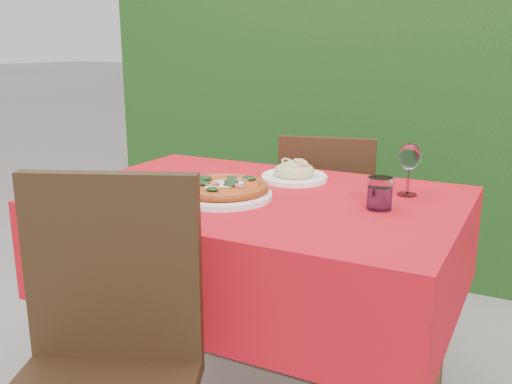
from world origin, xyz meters
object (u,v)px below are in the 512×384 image
at_px(chair_far, 327,219).
at_px(chair_near, 103,354).
at_px(pasta_plate, 294,174).
at_px(water_glass, 380,195).
at_px(fork, 187,184).
at_px(pizza_plate, 222,190).
at_px(wine_glass, 409,159).

bearing_deg(chair_far, chair_near, 74.52).
bearing_deg(chair_near, chair_far, 64.87).
height_order(pasta_plate, water_glass, water_glass).
xyz_separation_m(chair_far, fork, (-0.27, -0.64, 0.26)).
distance_m(pizza_plate, pasta_plate, 0.34).
distance_m(pasta_plate, fork, 0.37).
height_order(water_glass, fork, water_glass).
bearing_deg(water_glass, chair_near, -121.10).
xyz_separation_m(chair_near, wine_glass, (0.46, 0.90, 0.33)).
height_order(chair_near, wine_glass, chair_near).
bearing_deg(fork, pizza_plate, -38.42).
bearing_deg(chair_far, wine_glass, 120.18).
xyz_separation_m(water_glass, fork, (-0.66, -0.01, -0.04)).
xyz_separation_m(pizza_plate, wine_glass, (0.50, 0.30, 0.09)).
relative_size(chair_far, pizza_plate, 2.33).
bearing_deg(pasta_plate, water_glass, -30.90).
relative_size(pasta_plate, wine_glass, 1.39).
xyz_separation_m(pasta_plate, water_glass, (0.36, -0.22, 0.02)).
bearing_deg(wine_glass, water_glass, -100.83).
distance_m(chair_near, wine_glass, 1.06).
bearing_deg(pizza_plate, chair_near, -86.34).
bearing_deg(pasta_plate, pizza_plate, -107.41).
bearing_deg(wine_glass, chair_near, -117.25).
relative_size(chair_far, pasta_plate, 3.69).
height_order(chair_near, pizza_plate, chair_near).
relative_size(pizza_plate, wine_glass, 2.20).
distance_m(wine_glass, fork, 0.73).
distance_m(pizza_plate, fork, 0.22).
height_order(chair_far, pizza_plate, chair_far).
relative_size(chair_far, wine_glass, 5.13).
distance_m(chair_near, water_glass, 0.86).
bearing_deg(pasta_plate, chair_far, 92.98).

